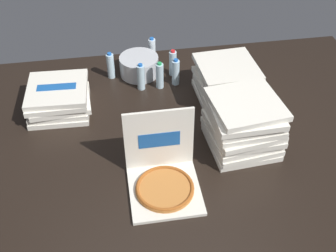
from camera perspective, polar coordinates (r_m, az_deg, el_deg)
name	(u,v)px	position (r m, az deg, el deg)	size (l,w,h in m)	color
ground_plane	(176,154)	(2.62, 1.11, -3.81)	(3.20, 2.40, 0.02)	black
open_pizza_box	(163,176)	(2.38, -0.65, -6.74)	(0.40, 0.42, 0.42)	silver
pizza_stack_center_near	(59,98)	(2.96, -14.60, 3.64)	(0.42, 0.42, 0.19)	silver
pizza_stack_right_far	(243,124)	(2.59, 10.17, 0.24)	(0.45, 0.46, 0.33)	silver
pizza_stack_left_near	(227,80)	(3.00, 8.00, 6.15)	(0.43, 0.43, 0.26)	silver
ice_bucket	(139,66)	(3.24, -3.93, 8.17)	(0.30, 0.30, 0.15)	#B7BABF
water_bottle_0	(111,66)	(3.21, -7.79, 8.09)	(0.06, 0.06, 0.21)	silver
water_bottle_1	(173,63)	(3.21, 0.65, 8.53)	(0.06, 0.06, 0.21)	silver
water_bottle_2	(176,72)	(3.11, 1.04, 7.30)	(0.06, 0.06, 0.21)	silver
water_bottle_3	(160,76)	(3.07, -1.12, 6.84)	(0.06, 0.06, 0.21)	silver
water_bottle_4	(152,50)	(3.37, -2.18, 10.21)	(0.06, 0.06, 0.21)	white
water_bottle_5	(141,77)	(3.07, -3.69, 6.64)	(0.06, 0.06, 0.21)	silver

